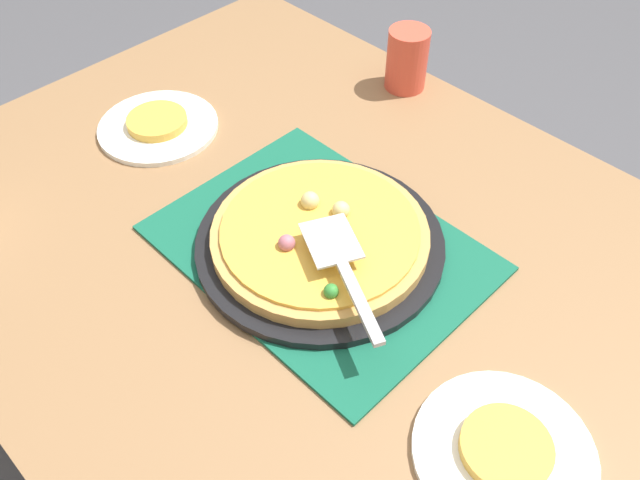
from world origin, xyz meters
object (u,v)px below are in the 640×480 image
pizza_pan (320,243)px  plate_near_left (159,127)px  plate_far_right (504,453)px  pizza_server (342,265)px  cup_near (407,59)px  served_slice_right (506,448)px  served_slice_left (158,121)px  pizza (320,234)px

pizza_pan → plate_near_left: bearing=-0.2°
plate_far_right → pizza_pan: bearing=-11.5°
pizza_server → cup_near: bearing=-59.4°
plate_near_left → plate_far_right: bearing=174.3°
plate_far_right → cup_near: cup_near is taller
served_slice_right → cup_near: cup_near is taller
plate_near_left → served_slice_right: size_ratio=2.00×
pizza_pan → plate_far_right: 0.40m
plate_far_right → served_slice_right: served_slice_right is taller
served_slice_left → cup_near: bearing=-118.3°
plate_far_right → pizza_server: bearing=-6.8°
pizza → plate_far_right: bearing=168.5°
pizza_pan → served_slice_left: size_ratio=3.45×
pizza → served_slice_left: pizza is taller
served_slice_right → pizza: bearing=-11.5°
plate_near_left → plate_far_right: size_ratio=1.00×
plate_near_left → served_slice_right: served_slice_right is taller
plate_far_right → pizza_server: pizza_server is taller
served_slice_left → pizza_server: pizza_server is taller
pizza → served_slice_right: (-0.39, 0.08, -0.02)m
plate_far_right → served_slice_left: size_ratio=2.00×
pizza → cup_near: cup_near is taller
pizza → served_slice_right: 0.40m
plate_near_left → plate_far_right: same height
pizza → plate_far_right: (-0.39, 0.08, -0.03)m
pizza_pan → pizza: bearing=113.7°
pizza → cup_near: size_ratio=2.75×
plate_near_left → cup_near: size_ratio=1.83×
plate_near_left → served_slice_right: bearing=174.3°
pizza → cup_near: bearing=-65.8°
served_slice_left → pizza_server: (-0.51, 0.04, 0.05)m
pizza_pan → plate_near_left: pizza_pan is taller
plate_far_right → cup_near: (0.58, -0.51, 0.06)m
plate_far_right → pizza_server: 0.31m
served_slice_right → cup_near: 0.78m
served_slice_left → served_slice_right: bearing=174.3°
served_slice_left → served_slice_right: same height
pizza_pan → served_slice_left: served_slice_left is taller
plate_near_left → served_slice_left: (0.00, 0.00, 0.01)m
pizza_pan → plate_far_right: size_ratio=1.73×
pizza → pizza_pan: bearing=-66.3°
served_slice_right → pizza_server: 0.31m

